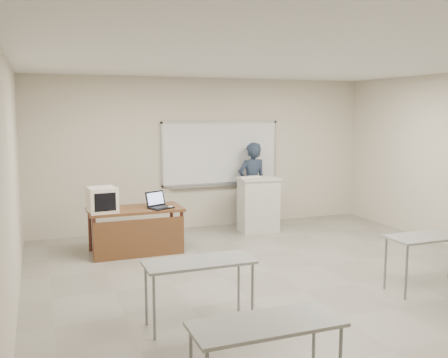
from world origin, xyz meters
name	(u,v)px	position (x,y,z in m)	size (l,w,h in m)	color
floor	(304,291)	(0.00, 0.00, -0.01)	(7.00, 8.00, 0.01)	gray
whiteboard	(221,154)	(0.30, 3.97, 1.48)	(2.48, 0.10, 1.31)	white
student_desks	(370,273)	(0.00, -1.35, 0.67)	(4.40, 2.20, 0.73)	gray
instructor_desk	(137,221)	(-1.72, 2.49, 0.56)	(1.53, 0.77, 0.75)	brown
podium	(258,205)	(0.80, 3.20, 0.53)	(0.75, 0.55, 1.06)	silver
crt_monitor	(102,200)	(-2.27, 2.48, 0.95)	(0.44, 0.49, 0.41)	silver
laptop	(160,204)	(-1.32, 2.48, 0.81)	(0.36, 0.34, 0.27)	black
mouse	(170,207)	(-1.17, 2.40, 0.77)	(0.10, 0.07, 0.04)	#ACADB3
keyboard	(250,177)	(0.65, 3.28, 1.07)	(0.44, 0.15, 0.02)	silver
presenter	(252,184)	(0.88, 3.71, 0.86)	(0.63, 0.41, 1.72)	black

